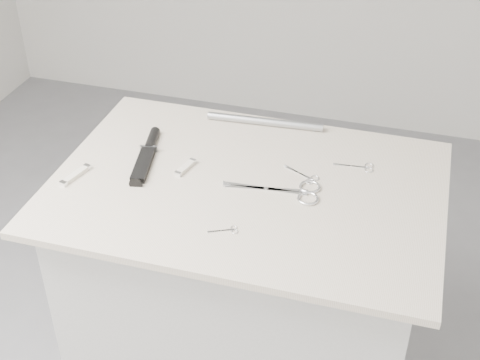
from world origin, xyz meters
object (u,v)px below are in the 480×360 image
(plinth, at_px, (246,313))
(metal_rail, at_px, (265,122))
(tiny_scissors, at_px, (227,230))
(sheathed_knife, at_px, (147,152))
(large_shears, at_px, (293,191))
(embroidery_scissors_a, at_px, (361,167))
(embroidery_scissors_b, at_px, (306,177))
(pocket_knife_b, at_px, (186,167))
(pocket_knife_a, at_px, (75,175))

(plinth, bearing_deg, metal_rail, 95.81)
(tiny_scissors, height_order, sheathed_knife, sheathed_knife)
(large_shears, height_order, embroidery_scissors_a, large_shears)
(plinth, xyz_separation_m, embroidery_scissors_b, (0.14, 0.07, 0.47))
(embroidery_scissors_b, bearing_deg, tiny_scissors, -88.88)
(embroidery_scissors_a, relative_size, embroidery_scissors_b, 1.06)
(embroidery_scissors_a, relative_size, metal_rail, 0.31)
(large_shears, bearing_deg, metal_rail, 110.47)
(plinth, height_order, metal_rail, metal_rail)
(tiny_scissors, distance_m, pocket_knife_b, 0.28)
(embroidery_scissors_a, distance_m, sheathed_knife, 0.58)
(sheathed_knife, distance_m, metal_rail, 0.36)
(large_shears, height_order, tiny_scissors, large_shears)
(embroidery_scissors_a, distance_m, tiny_scissors, 0.44)
(sheathed_knife, xyz_separation_m, pocket_knife_a, (-0.14, -0.15, -0.00))
(large_shears, distance_m, sheathed_knife, 0.42)
(embroidery_scissors_a, xyz_separation_m, tiny_scissors, (-0.26, -0.35, -0.00))
(sheathed_knife, bearing_deg, large_shears, -108.93)
(pocket_knife_a, xyz_separation_m, pocket_knife_b, (0.26, 0.11, -0.00))
(embroidery_scissors_b, bearing_deg, sheathed_knife, -150.17)
(embroidery_scissors_a, xyz_separation_m, pocket_knife_a, (-0.71, -0.25, 0.00))
(embroidery_scissors_a, relative_size, tiny_scissors, 1.52)
(plinth, xyz_separation_m, pocket_knife_a, (-0.44, -0.09, 0.48))
(embroidery_scissors_b, height_order, pocket_knife_a, pocket_knife_a)
(plinth, distance_m, large_shears, 0.49)
(embroidery_scissors_a, bearing_deg, pocket_knife_a, -165.85)
(tiny_scissors, bearing_deg, metal_rail, 69.33)
(embroidery_scissors_a, bearing_deg, plinth, -155.11)
(plinth, distance_m, tiny_scissors, 0.51)
(plinth, relative_size, pocket_knife_a, 8.63)
(sheathed_knife, bearing_deg, plinth, -111.70)
(large_shears, bearing_deg, pocket_knife_a, -177.01)
(sheathed_knife, bearing_deg, metal_rail, -58.36)
(pocket_knife_a, relative_size, metal_rail, 0.31)
(large_shears, height_order, pocket_knife_b, pocket_knife_b)
(large_shears, bearing_deg, pocket_knife_b, 169.47)
(plinth, xyz_separation_m, pocket_knife_b, (-0.17, 0.02, 0.48))
(embroidery_scissors_b, bearing_deg, pocket_knife_a, -136.51)
(tiny_scissors, height_order, metal_rail, metal_rail)
(embroidery_scissors_a, height_order, embroidery_scissors_b, same)
(plinth, bearing_deg, embroidery_scissors_b, 27.86)
(embroidery_scissors_b, relative_size, tiny_scissors, 1.44)
(large_shears, distance_m, pocket_knife_a, 0.57)
(pocket_knife_a, bearing_deg, sheathed_knife, -28.39)
(plinth, distance_m, embroidery_scissors_a, 0.57)
(tiny_scissors, relative_size, pocket_knife_b, 0.85)
(sheathed_knife, distance_m, pocket_knife_b, 0.13)
(embroidery_scissors_b, relative_size, metal_rail, 0.29)
(tiny_scissors, bearing_deg, embroidery_scissors_a, 28.23)
(pocket_knife_a, bearing_deg, pocket_knife_b, -51.57)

